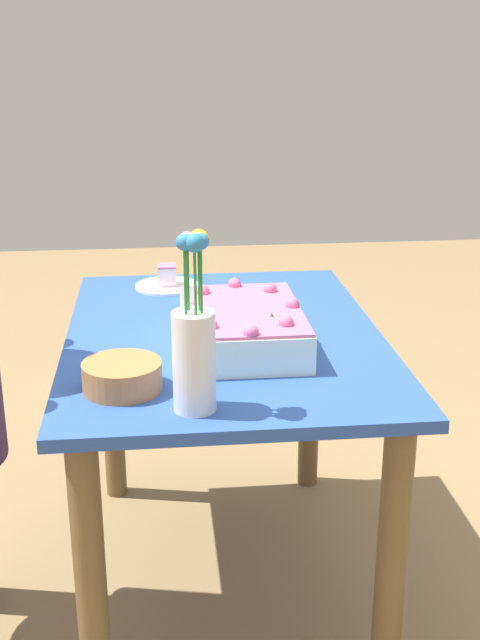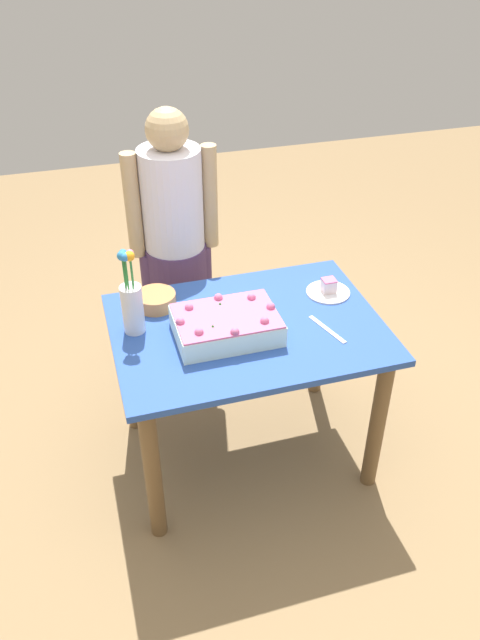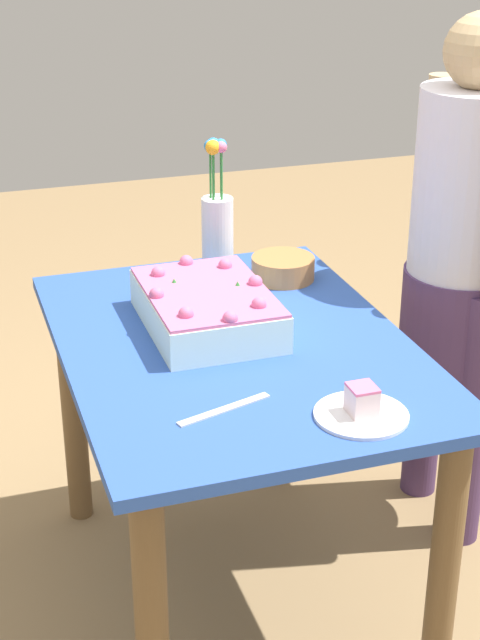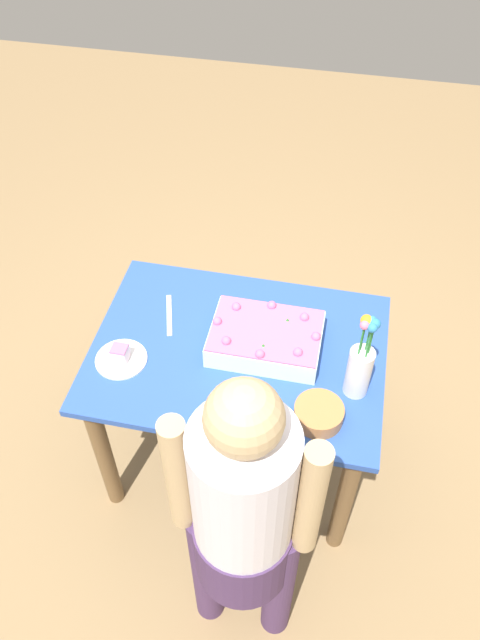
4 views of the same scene
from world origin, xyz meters
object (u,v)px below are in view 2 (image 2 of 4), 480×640
cake_knife (327,329)px  fruit_bowl (156,300)px  sheet_cake (226,325)px  person_standing (174,236)px  serving_plate_with_slice (328,289)px  flower_vase (132,303)px

cake_knife → fruit_bowl: bearing=-136.8°
sheet_cake → cake_knife: bearing=168.5°
fruit_bowl → person_standing: 0.49m
sheet_cake → person_standing: bearing=-85.1°
fruit_bowl → person_standing: size_ratio=0.12×
sheet_cake → serving_plate_with_slice: bearing=-161.4°
sheet_cake → fruit_bowl: 0.38m
sheet_cake → person_standing: person_standing is taller
serving_plate_with_slice → cake_knife: serving_plate_with_slice is taller
sheet_cake → flower_vase: flower_vase is taller
cake_knife → person_standing: (0.48, -0.83, 0.09)m
serving_plate_with_slice → cake_knife: (0.11, 0.26, -0.02)m
serving_plate_with_slice → flower_vase: size_ratio=0.52×
serving_plate_with_slice → sheet_cake: bearing=18.6°
person_standing → cake_knife: bearing=29.9°
serving_plate_with_slice → flower_vase: (0.89, 0.04, 0.12)m
serving_plate_with_slice → flower_vase: flower_vase is taller
flower_vase → fruit_bowl: 0.22m
serving_plate_with_slice → person_standing: person_standing is taller
cake_knife → person_standing: bearing=-167.1°
fruit_bowl → person_standing: person_standing is taller
cake_knife → person_standing: 0.97m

